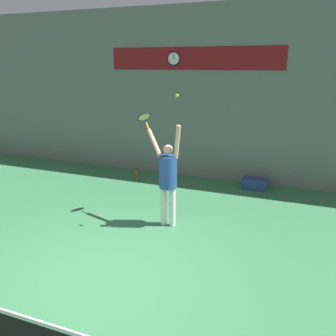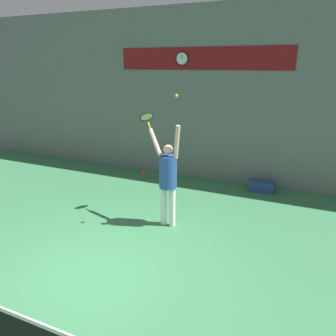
{
  "view_description": "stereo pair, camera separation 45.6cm",
  "coord_description": "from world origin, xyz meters",
  "px_view_note": "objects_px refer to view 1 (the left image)",
  "views": [
    {
      "loc": [
        2.68,
        -3.83,
        3.43
      ],
      "look_at": [
        0.45,
        2.33,
        1.32
      ],
      "focal_mm": 35.0,
      "sensor_mm": 36.0,
      "label": 1
    },
    {
      "loc": [
        3.1,
        -3.66,
        3.43
      ],
      "look_at": [
        0.45,
        2.33,
        1.32
      ],
      "focal_mm": 35.0,
      "sensor_mm": 36.0,
      "label": 2
    }
  ],
  "objects_px": {
    "scoreboard_clock": "(174,59)",
    "tennis_player": "(168,176)",
    "tennis_ball": "(177,96)",
    "equipment_bag": "(255,184)",
    "water_bottle": "(137,174)",
    "tennis_racket": "(144,118)"
  },
  "relations": [
    {
      "from": "water_bottle",
      "to": "scoreboard_clock",
      "type": "bearing_deg",
      "value": 36.17
    },
    {
      "from": "tennis_racket",
      "to": "equipment_bag",
      "type": "xyz_separation_m",
      "value": [
        2.31,
        2.42,
        -2.12
      ]
    },
    {
      "from": "tennis_racket",
      "to": "equipment_bag",
      "type": "bearing_deg",
      "value": 46.29
    },
    {
      "from": "tennis_racket",
      "to": "tennis_player",
      "type": "bearing_deg",
      "value": -32.71
    },
    {
      "from": "scoreboard_clock",
      "to": "equipment_bag",
      "type": "distance_m",
      "value": 4.3
    },
    {
      "from": "tennis_racket",
      "to": "water_bottle",
      "type": "relative_size",
      "value": 1.29
    },
    {
      "from": "scoreboard_clock",
      "to": "tennis_racket",
      "type": "distance_m",
      "value": 3.11
    },
    {
      "from": "scoreboard_clock",
      "to": "equipment_bag",
      "type": "bearing_deg",
      "value": -8.85
    },
    {
      "from": "water_bottle",
      "to": "equipment_bag",
      "type": "bearing_deg",
      "value": 4.78
    },
    {
      "from": "tennis_ball",
      "to": "equipment_bag",
      "type": "xyz_separation_m",
      "value": [
        1.38,
        2.95,
        -2.68
      ]
    },
    {
      "from": "scoreboard_clock",
      "to": "tennis_player",
      "type": "distance_m",
      "value": 4.19
    },
    {
      "from": "tennis_racket",
      "to": "water_bottle",
      "type": "distance_m",
      "value": 3.26
    },
    {
      "from": "tennis_ball",
      "to": "water_bottle",
      "type": "height_order",
      "value": "tennis_ball"
    },
    {
      "from": "tennis_player",
      "to": "tennis_ball",
      "type": "distance_m",
      "value": 1.69
    },
    {
      "from": "tennis_ball",
      "to": "water_bottle",
      "type": "bearing_deg",
      "value": 129.46
    },
    {
      "from": "tennis_ball",
      "to": "scoreboard_clock",
      "type": "bearing_deg",
      "value": 110.03
    },
    {
      "from": "water_bottle",
      "to": "tennis_ball",
      "type": "bearing_deg",
      "value": -50.54
    },
    {
      "from": "tennis_player",
      "to": "water_bottle",
      "type": "bearing_deg",
      "value": 127.4
    },
    {
      "from": "scoreboard_clock",
      "to": "tennis_player",
      "type": "bearing_deg",
      "value": -72.88
    },
    {
      "from": "tennis_player",
      "to": "tennis_racket",
      "type": "height_order",
      "value": "tennis_racket"
    },
    {
      "from": "tennis_ball",
      "to": "equipment_bag",
      "type": "relative_size",
      "value": 0.1
    },
    {
      "from": "tennis_player",
      "to": "equipment_bag",
      "type": "height_order",
      "value": "tennis_player"
    }
  ]
}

